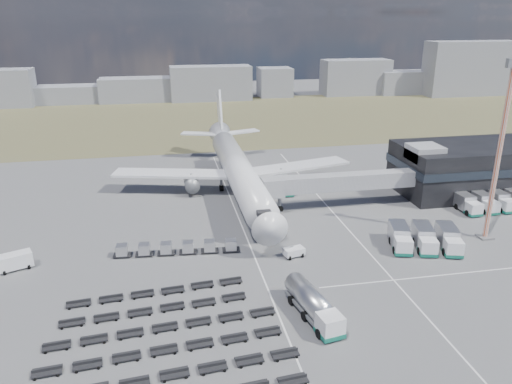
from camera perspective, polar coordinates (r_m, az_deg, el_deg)
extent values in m
plane|color=#565659|center=(75.85, 1.72, -8.22)|extent=(420.00, 420.00, 0.00)
cube|color=brown|center=(179.46, -6.00, 8.28)|extent=(420.00, 90.00, 0.01)
cube|color=silver|center=(79.84, -0.47, -6.69)|extent=(0.25, 110.00, 0.01)
cube|color=silver|center=(84.63, 11.66, -5.52)|extent=(0.25, 110.00, 0.01)
cube|color=silver|center=(78.37, 21.45, -8.73)|extent=(40.00, 0.25, 0.01)
cube|color=black|center=(113.41, 23.32, 2.50)|extent=(30.00, 16.00, 10.00)
cube|color=#262D38|center=(113.09, 23.40, 3.08)|extent=(30.40, 16.40, 1.60)
cube|color=#939399|center=(104.34, 18.75, 4.26)|extent=(6.00, 6.00, 3.00)
cube|color=#939399|center=(96.83, 9.60, 1.16)|extent=(29.80, 3.00, 3.00)
cube|color=#939399|center=(92.66, 1.91, 0.57)|extent=(4.00, 3.60, 3.40)
cylinder|color=slate|center=(94.32, 2.71, -0.74)|extent=(0.70, 0.70, 5.10)
cylinder|color=black|center=(95.07, 2.69, -1.92)|extent=(1.40, 0.90, 1.40)
cylinder|color=white|center=(101.08, -1.94, 2.35)|extent=(5.60, 48.00, 5.60)
cone|color=white|center=(76.62, 1.20, -3.51)|extent=(5.60, 5.00, 5.60)
cone|color=white|center=(127.62, -3.95, 6.41)|extent=(5.60, 8.00, 5.60)
cube|color=black|center=(78.12, 0.89, -2.40)|extent=(2.20, 2.00, 0.80)
cube|color=white|center=(105.12, -9.39, 2.10)|extent=(25.59, 11.38, 0.50)
cube|color=white|center=(108.74, 4.43, 2.91)|extent=(25.59, 11.38, 0.50)
cylinder|color=slate|center=(103.87, -7.37, 1.00)|extent=(3.00, 5.00, 3.00)
cylinder|color=slate|center=(106.56, 2.87, 1.63)|extent=(3.00, 5.00, 3.00)
cube|color=white|center=(128.95, -6.50, 6.65)|extent=(9.49, 5.63, 0.35)
cube|color=white|center=(130.21, -1.64, 6.90)|extent=(9.49, 5.63, 0.35)
cube|color=white|center=(129.35, -4.17, 9.16)|extent=(0.50, 9.06, 11.45)
cylinder|color=slate|center=(83.19, 0.38, -4.60)|extent=(0.50, 0.50, 2.50)
cylinder|color=slate|center=(105.70, -3.97, 0.79)|extent=(0.60, 0.60, 2.50)
cylinder|color=slate|center=(106.60, -0.56, 1.01)|extent=(0.60, 0.60, 2.50)
cylinder|color=black|center=(83.50, 0.38, -5.07)|extent=(0.50, 1.20, 1.20)
cube|color=gray|center=(224.29, -19.43, 10.52)|extent=(34.42, 12.00, 7.13)
cube|color=gray|center=(220.53, -13.20, 11.33)|extent=(32.61, 12.00, 9.85)
cube|color=gray|center=(219.12, -5.19, 12.29)|extent=(34.14, 12.00, 14.28)
cube|color=gray|center=(228.46, 2.16, 12.45)|extent=(14.49, 12.00, 12.53)
cube|color=gray|center=(237.59, 11.29, 12.75)|extent=(30.54, 12.00, 15.61)
cube|color=gray|center=(247.39, 17.32, 11.90)|extent=(32.16, 12.00, 10.32)
cube|color=gray|center=(250.87, 23.32, 12.85)|extent=(41.68, 12.00, 23.72)
cube|color=white|center=(60.29, 8.46, -14.79)|extent=(3.14, 3.14, 2.58)
cube|color=#126551|center=(60.87, 8.41, -15.57)|extent=(3.27, 3.27, 0.56)
cylinder|color=silver|center=(64.02, 6.02, -11.88)|extent=(4.29, 8.79, 2.81)
cube|color=slate|center=(64.71, 5.98, -12.85)|extent=(4.18, 8.77, 0.39)
cylinder|color=black|center=(63.62, 6.68, -13.81)|extent=(3.09, 1.75, 1.23)
cube|color=white|center=(77.87, 4.35, -6.89)|extent=(3.45, 2.42, 1.43)
cube|color=white|center=(81.84, -25.83, -7.18)|extent=(5.17, 3.78, 2.48)
cube|color=white|center=(104.19, 3.39, 0.72)|extent=(2.57, 6.01, 2.77)
cube|color=#126551|center=(104.57, 3.37, 0.13)|extent=(2.67, 6.12, 0.45)
cube|color=white|center=(81.24, 16.46, -5.94)|extent=(3.15, 3.07, 2.47)
cube|color=#126551|center=(81.65, 16.40, -6.54)|extent=(3.29, 3.21, 0.50)
cube|color=silver|center=(84.54, 15.99, -4.52)|extent=(3.98, 5.69, 2.92)
cube|color=white|center=(82.13, 19.08, -5.95)|extent=(3.15, 3.07, 2.47)
cube|color=#126551|center=(82.53, 19.00, -6.55)|extent=(3.29, 3.21, 0.50)
cube|color=silver|center=(85.40, 18.50, -4.54)|extent=(3.98, 5.69, 2.92)
cube|color=white|center=(83.18, 21.63, -5.95)|extent=(3.15, 3.07, 2.47)
cube|color=#126551|center=(83.58, 21.55, -6.54)|extent=(3.29, 3.21, 0.50)
cube|color=silver|center=(86.41, 20.96, -4.56)|extent=(3.98, 5.69, 2.92)
cube|color=white|center=(100.86, 23.65, -1.78)|extent=(2.47, 2.37, 2.32)
cube|color=#126551|center=(101.17, 23.58, -2.25)|extent=(2.58, 2.47, 0.47)
cube|color=silver|center=(103.50, 22.54, -0.84)|extent=(2.63, 4.89, 2.74)
cube|color=white|center=(102.94, 25.28, -1.60)|extent=(2.47, 2.37, 2.32)
cube|color=#126551|center=(103.25, 25.20, -2.07)|extent=(2.58, 2.47, 0.47)
cube|color=silver|center=(105.54, 24.14, -0.69)|extent=(2.63, 4.89, 2.74)
cube|color=white|center=(105.11, 26.84, -1.43)|extent=(2.47, 2.37, 2.32)
cube|color=#126551|center=(105.40, 26.76, -1.89)|extent=(2.58, 2.47, 0.47)
cube|color=silver|center=(107.65, 25.69, -0.54)|extent=(2.63, 4.89, 2.74)
cube|color=silver|center=(109.84, 27.18, -0.39)|extent=(2.63, 4.89, 2.74)
cube|color=black|center=(80.46, -15.01, -6.96)|extent=(2.86, 1.90, 0.19)
cube|color=silver|center=(80.07, -15.07, -6.39)|extent=(1.81, 1.81, 1.58)
cube|color=black|center=(79.99, -12.62, -6.91)|extent=(2.86, 1.90, 0.19)
cube|color=silver|center=(79.60, -12.66, -6.33)|extent=(1.81, 1.81, 1.58)
cube|color=black|center=(79.66, -10.20, -6.85)|extent=(2.86, 1.90, 0.19)
cube|color=silver|center=(79.26, -10.23, -6.27)|extent=(1.81, 1.81, 1.58)
cube|color=black|center=(79.47, -7.76, -6.77)|extent=(2.86, 1.90, 0.19)
cube|color=silver|center=(79.07, -7.79, -6.19)|extent=(1.81, 1.81, 1.58)
cube|color=black|center=(79.42, -5.32, -6.68)|extent=(2.86, 1.90, 0.19)
cube|color=silver|center=(79.03, -5.34, -6.10)|extent=(1.81, 1.81, 1.58)
cube|color=black|center=(79.52, -2.87, -6.58)|extent=(2.86, 1.90, 0.19)
cube|color=silver|center=(79.12, -2.89, -6.00)|extent=(1.81, 1.81, 1.58)
cube|color=black|center=(55.68, -9.97, -19.88)|extent=(28.33, 4.15, 0.73)
cube|color=black|center=(59.01, -10.49, -17.30)|extent=(28.33, 4.15, 0.73)
cube|color=black|center=(62.46, -10.94, -15.00)|extent=(28.33, 4.15, 0.73)
cube|color=black|center=(66.00, -11.33, -12.94)|extent=(24.30, 3.77, 0.73)
cube|color=black|center=(69.62, -11.68, -11.09)|extent=(24.30, 3.77, 0.73)
cylinder|color=#C84B20|center=(87.99, 25.97, 3.64)|extent=(0.79, 0.79, 28.26)
cube|color=#565659|center=(92.40, 24.67, -4.68)|extent=(2.26, 2.26, 0.34)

